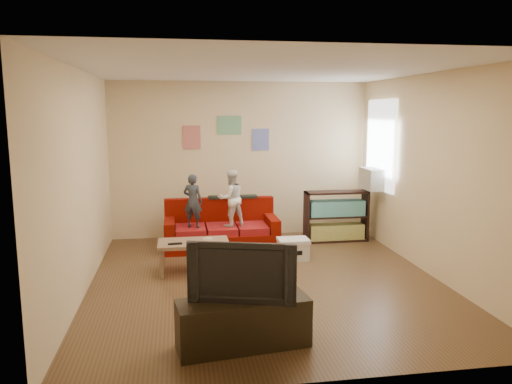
{
  "coord_description": "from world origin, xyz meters",
  "views": [
    {
      "loc": [
        -1.11,
        -6.16,
        2.21
      ],
      "look_at": [
        0.0,
        0.8,
        1.05
      ],
      "focal_mm": 35.0,
      "sensor_mm": 36.0,
      "label": 1
    }
  ],
  "objects": [
    {
      "name": "artwork_center",
      "position": [
        -0.2,
        2.48,
        1.95
      ],
      "size": [
        0.42,
        0.01,
        0.32
      ],
      "primitive_type": "cube",
      "color": "#72B27F",
      "rests_on": "room_shell"
    },
    {
      "name": "bookshelf",
      "position": [
        1.54,
        1.82,
        0.38
      ],
      "size": [
        1.07,
        0.32,
        0.86
      ],
      "color": "black",
      "rests_on": "ground"
    },
    {
      "name": "game_controller",
      "position": [
        -0.71,
        0.57,
        0.45
      ],
      "size": [
        0.13,
        0.05,
        0.03
      ],
      "primitive_type": "cube",
      "rotation": [
        0.0,
        0.0,
        0.09
      ],
      "color": "white",
      "rests_on": "coffee_table"
    },
    {
      "name": "child_b",
      "position": [
        -0.28,
        1.58,
        0.83
      ],
      "size": [
        0.54,
        0.48,
        0.91
      ],
      "primitive_type": "imported",
      "rotation": [
        0.0,
        0.0,
        3.52
      ],
      "color": "white",
      "rests_on": "sofa"
    },
    {
      "name": "artwork_left",
      "position": [
        -0.85,
        2.48,
        1.75
      ],
      "size": [
        0.3,
        0.01,
        0.4
      ],
      "primitive_type": "cube",
      "color": "#D87266",
      "rests_on": "room_shell"
    },
    {
      "name": "remote",
      "position": [
        -1.16,
        0.4,
        0.44
      ],
      "size": [
        0.19,
        0.06,
        0.02
      ],
      "primitive_type": "cube",
      "rotation": [
        0.0,
        0.0,
        0.07
      ],
      "color": "black",
      "rests_on": "coffee_table"
    },
    {
      "name": "sofa",
      "position": [
        -0.43,
        1.74,
        0.27
      ],
      "size": [
        1.81,
        0.83,
        0.8
      ],
      "color": "#720C03",
      "rests_on": "ground"
    },
    {
      "name": "tissue",
      "position": [
        0.48,
        0.55,
        0.04
      ],
      "size": [
        0.1,
        0.1,
        0.09
      ],
      "primitive_type": "sphere",
      "rotation": [
        0.0,
        0.0,
        0.14
      ],
      "color": "beige",
      "rests_on": "ground"
    },
    {
      "name": "room_shell",
      "position": [
        0.0,
        0.0,
        1.35
      ],
      "size": [
        4.52,
        5.02,
        2.72
      ],
      "color": "brown",
      "rests_on": "ground"
    },
    {
      "name": "file_box",
      "position": [
        0.58,
        0.88,
        0.16
      ],
      "size": [
        0.46,
        0.35,
        0.32
      ],
      "color": "white",
      "rests_on": "ground"
    },
    {
      "name": "child_a",
      "position": [
        -0.88,
        1.58,
        0.81
      ],
      "size": [
        0.37,
        0.31,
        0.85
      ],
      "primitive_type": "imported",
      "rotation": [
        0.0,
        0.0,
        2.72
      ],
      "color": "#30363F",
      "rests_on": "sofa"
    },
    {
      "name": "ac_unit",
      "position": [
        2.1,
        1.65,
        1.08
      ],
      "size": [
        0.28,
        0.55,
        0.35
      ],
      "primitive_type": "cube",
      "color": "#B7B2A3",
      "rests_on": "window"
    },
    {
      "name": "tv_stand",
      "position": [
        -0.53,
        -1.78,
        0.23
      ],
      "size": [
        1.28,
        0.57,
        0.46
      ],
      "primitive_type": "cube",
      "rotation": [
        0.0,
        0.0,
        0.13
      ],
      "color": "black",
      "rests_on": "ground"
    },
    {
      "name": "television",
      "position": [
        -0.53,
        -1.78,
        0.75
      ],
      "size": [
        1.0,
        0.39,
        0.57
      ],
      "primitive_type": "imported",
      "rotation": [
        0.0,
        0.0,
        -0.27
      ],
      "color": "black",
      "rests_on": "tv_stand"
    },
    {
      "name": "coffee_table",
      "position": [
        -0.91,
        0.52,
        0.37
      ],
      "size": [
        0.96,
        0.53,
        0.43
      ],
      "color": "#937054",
      "rests_on": "ground"
    },
    {
      "name": "window",
      "position": [
        2.22,
        1.65,
        1.64
      ],
      "size": [
        0.04,
        1.08,
        1.48
      ],
      "primitive_type": "cube",
      "color": "white",
      "rests_on": "room_shell"
    },
    {
      "name": "artwork_right",
      "position": [
        0.35,
        2.48,
        1.7
      ],
      "size": [
        0.3,
        0.01,
        0.38
      ],
      "primitive_type": "cube",
      "color": "#727FCC",
      "rests_on": "room_shell"
    }
  ]
}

